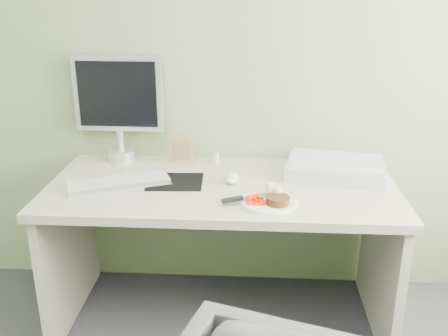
# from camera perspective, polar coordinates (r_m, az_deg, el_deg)

# --- Properties ---
(wall_back) EXTENTS (3.50, 0.00, 3.50)m
(wall_back) POSITION_cam_1_polar(r_m,az_deg,el_deg) (2.51, 0.32, 14.67)
(wall_back) COLOR gray
(wall_back) RESTS_ON floor
(desk) EXTENTS (1.60, 0.75, 0.73)m
(desk) POSITION_cam_1_polar(r_m,az_deg,el_deg) (2.37, -0.22, -5.97)
(desk) COLOR beige
(desk) RESTS_ON floor
(plate) EXTENTS (0.24, 0.24, 0.01)m
(plate) POSITION_cam_1_polar(r_m,az_deg,el_deg) (2.10, 5.11, -3.94)
(plate) COLOR white
(plate) RESTS_ON desk
(steak) EXTENTS (0.12, 0.12, 0.03)m
(steak) POSITION_cam_1_polar(r_m,az_deg,el_deg) (2.08, 6.17, -3.66)
(steak) COLOR black
(steak) RESTS_ON plate
(potato_pile) EXTENTS (0.11, 0.09, 0.06)m
(potato_pile) POSITION_cam_1_polar(r_m,az_deg,el_deg) (2.14, 5.76, -2.51)
(potato_pile) COLOR tan
(potato_pile) RESTS_ON plate
(carrot_heap) EXTENTS (0.07, 0.07, 0.04)m
(carrot_heap) POSITION_cam_1_polar(r_m,az_deg,el_deg) (2.07, 3.68, -3.46)
(carrot_heap) COLOR #F02B05
(carrot_heap) RESTS_ON plate
(steak_knife) EXTENTS (0.23, 0.13, 0.02)m
(steak_knife) POSITION_cam_1_polar(r_m,az_deg,el_deg) (2.09, 1.94, -3.49)
(steak_knife) COLOR silver
(steak_knife) RESTS_ON plate
(mousepad) EXTENTS (0.27, 0.24, 0.00)m
(mousepad) POSITION_cam_1_polar(r_m,az_deg,el_deg) (2.33, -5.61, -1.56)
(mousepad) COLOR black
(mousepad) RESTS_ON desk
(keyboard) EXTENTS (0.47, 0.30, 0.02)m
(keyboard) POSITION_cam_1_polar(r_m,az_deg,el_deg) (2.33, -11.93, -1.61)
(keyboard) COLOR white
(keyboard) RESTS_ON desk
(computer_mouse) EXTENTS (0.07, 0.12, 0.04)m
(computer_mouse) POSITION_cam_1_polar(r_m,az_deg,el_deg) (2.31, 0.92, -1.16)
(computer_mouse) COLOR white
(computer_mouse) RESTS_ON desk
(photo_frame) EXTENTS (0.12, 0.03, 0.14)m
(photo_frame) POSITION_cam_1_polar(r_m,az_deg,el_deg) (2.55, -4.81, 2.06)
(photo_frame) COLOR olive
(photo_frame) RESTS_ON desk
(eyedrop_bottle) EXTENTS (0.02, 0.02, 0.07)m
(eyedrop_bottle) POSITION_cam_1_polar(r_m,az_deg,el_deg) (2.55, -0.83, 1.22)
(eyedrop_bottle) COLOR white
(eyedrop_bottle) RESTS_ON desk
(scanner) EXTENTS (0.50, 0.38, 0.07)m
(scanner) POSITION_cam_1_polar(r_m,az_deg,el_deg) (2.44, 12.55, -0.12)
(scanner) COLOR #BABCC2
(scanner) RESTS_ON desk
(monitor) EXTENTS (0.45, 0.14, 0.54)m
(monitor) POSITION_cam_1_polar(r_m,az_deg,el_deg) (2.59, -11.97, 7.32)
(monitor) COLOR silver
(monitor) RESTS_ON desk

